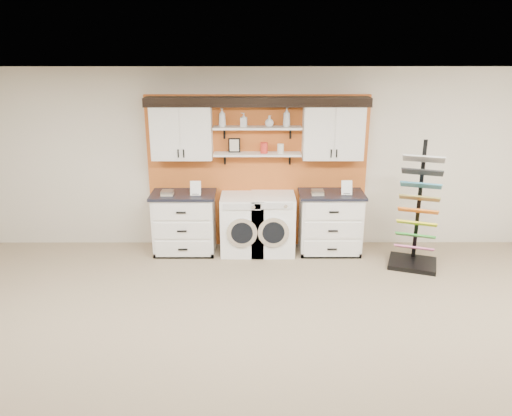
{
  "coord_description": "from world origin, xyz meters",
  "views": [
    {
      "loc": [
        -0.04,
        -3.62,
        3.16
      ],
      "look_at": [
        -0.02,
        2.3,
        1.17
      ],
      "focal_mm": 35.0,
      "sensor_mm": 36.0,
      "label": 1
    }
  ],
  "objects_px": {
    "washer": "(242,224)",
    "dryer": "(273,224)",
    "base_cabinet_left": "(185,223)",
    "sample_rack": "(416,229)",
    "base_cabinet_right": "(330,222)"
  },
  "relations": [
    {
      "from": "washer",
      "to": "dryer",
      "type": "xyz_separation_m",
      "value": [
        0.47,
        -0.0,
        0.01
      ]
    },
    {
      "from": "base_cabinet_left",
      "to": "washer",
      "type": "relative_size",
      "value": 1.07
    },
    {
      "from": "base_cabinet_left",
      "to": "sample_rack",
      "type": "relative_size",
      "value": 0.53
    },
    {
      "from": "base_cabinet_right",
      "to": "washer",
      "type": "distance_m",
      "value": 1.36
    },
    {
      "from": "washer",
      "to": "dryer",
      "type": "height_order",
      "value": "dryer"
    },
    {
      "from": "base_cabinet_left",
      "to": "sample_rack",
      "type": "distance_m",
      "value": 3.47
    },
    {
      "from": "base_cabinet_right",
      "to": "sample_rack",
      "type": "distance_m",
      "value": 1.28
    },
    {
      "from": "base_cabinet_left",
      "to": "washer",
      "type": "bearing_deg",
      "value": -0.21
    },
    {
      "from": "sample_rack",
      "to": "base_cabinet_right",
      "type": "bearing_deg",
      "value": 175.97
    },
    {
      "from": "dryer",
      "to": "sample_rack",
      "type": "relative_size",
      "value": 0.5
    },
    {
      "from": "base_cabinet_left",
      "to": "washer",
      "type": "xyz_separation_m",
      "value": [
        0.9,
        -0.0,
        -0.02
      ]
    },
    {
      "from": "base_cabinet_right",
      "to": "dryer",
      "type": "height_order",
      "value": "base_cabinet_right"
    },
    {
      "from": "base_cabinet_left",
      "to": "base_cabinet_right",
      "type": "distance_m",
      "value": 2.26
    },
    {
      "from": "base_cabinet_right",
      "to": "washer",
      "type": "xyz_separation_m",
      "value": [
        -1.36,
        -0.0,
        -0.02
      ]
    },
    {
      "from": "base_cabinet_right",
      "to": "dryer",
      "type": "distance_m",
      "value": 0.89
    }
  ]
}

